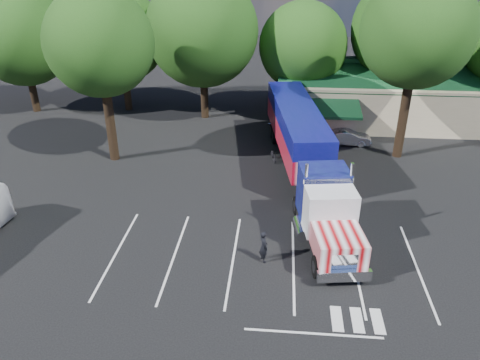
# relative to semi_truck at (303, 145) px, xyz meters

# --- Properties ---
(ground) EXTENTS (120.00, 120.00, 0.00)m
(ground) POSITION_rel_semi_truck_xyz_m (-3.86, -3.95, -2.59)
(ground) COLOR black
(ground) RESTS_ON ground
(event_hall) EXTENTS (24.20, 14.12, 5.55)m
(event_hall) POSITION_rel_semi_truck_xyz_m (9.88, 13.86, -0.38)
(event_hall) COLOR beige
(event_hall) RESTS_ON ground
(tree_row_a) EXTENTS (9.00, 9.00, 11.68)m
(tree_row_a) POSITION_rel_semi_truck_xyz_m (-25.86, 12.55, 4.57)
(tree_row_a) COLOR black
(tree_row_a) RESTS_ON ground
(tree_row_b) EXTENTS (8.40, 8.40, 11.35)m
(tree_row_b) POSITION_rel_semi_truck_xyz_m (-16.86, 13.85, 4.54)
(tree_row_b) COLOR black
(tree_row_b) RESTS_ON ground
(tree_row_c) EXTENTS (10.00, 10.00, 13.05)m
(tree_row_c) POSITION_rel_semi_truck_xyz_m (-8.86, 12.25, 5.45)
(tree_row_c) COLOR black
(tree_row_c) RESTS_ON ground
(tree_row_d) EXTENTS (8.00, 8.00, 10.60)m
(tree_row_d) POSITION_rel_semi_truck_xyz_m (0.14, 13.55, 4.00)
(tree_row_d) COLOR black
(tree_row_d) RESTS_ON ground
(tree_row_e) EXTENTS (9.60, 9.60, 12.90)m
(tree_row_e) POSITION_rel_semi_truck_xyz_m (9.14, 14.05, 5.50)
(tree_row_e) COLOR black
(tree_row_e) RESTS_ON ground
(tree_near_left) EXTENTS (7.60, 7.60, 12.65)m
(tree_near_left) POSITION_rel_semi_truck_xyz_m (-14.36, 2.05, 6.22)
(tree_near_left) COLOR black
(tree_near_left) RESTS_ON ground
(tree_near_right) EXTENTS (8.00, 8.00, 13.50)m
(tree_near_right) POSITION_rel_semi_truck_xyz_m (7.64, 4.55, 6.87)
(tree_near_right) COLOR black
(tree_near_right) RESTS_ON ground
(semi_truck) EXTENTS (5.84, 22.00, 4.58)m
(semi_truck) POSITION_rel_semi_truck_xyz_m (0.00, 0.00, 0.00)
(semi_truck) COLOR black
(semi_truck) RESTS_ON ground
(woman) EXTENTS (0.69, 0.79, 1.82)m
(woman) POSITION_rel_semi_truck_xyz_m (-2.26, -9.95, -1.68)
(woman) COLOR black
(woman) RESTS_ON ground
(bicycle) EXTENTS (0.87, 1.70, 0.85)m
(bicycle) POSITION_rel_semi_truck_xyz_m (-2.06, 2.89, -2.16)
(bicycle) COLOR black
(bicycle) RESTS_ON ground
(silver_sedan) EXTENTS (3.84, 1.37, 1.26)m
(silver_sedan) POSITION_rel_semi_truck_xyz_m (3.95, 6.55, -1.96)
(silver_sedan) COLOR #B6B8BE
(silver_sedan) RESTS_ON ground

